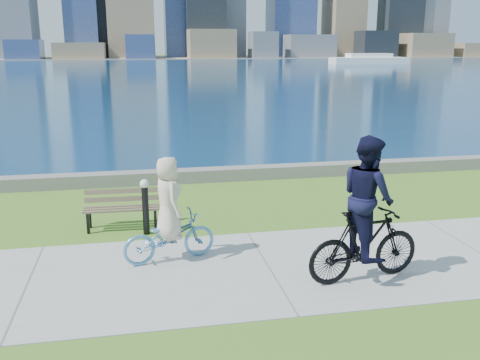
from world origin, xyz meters
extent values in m
plane|color=#3E691B|center=(0.00, 0.00, 0.00)|extent=(320.00, 320.00, 0.00)
cube|color=#999A95|center=(0.00, 0.00, 0.01)|extent=(80.00, 3.50, 0.02)
cube|color=slate|center=(0.00, 6.20, 0.17)|extent=(90.00, 0.50, 0.35)
cube|color=navy|center=(0.00, 72.00, 0.00)|extent=(320.00, 131.00, 0.01)
cube|color=gray|center=(0.00, 130.00, 0.06)|extent=(320.00, 30.00, 0.12)
cube|color=navy|center=(-25.54, 119.76, 2.16)|extent=(7.35, 7.25, 4.32)
cube|color=#846F51|center=(-13.88, 120.55, 1.84)|extent=(11.14, 8.84, 3.68)
cube|color=navy|center=(-0.47, 121.14, 2.73)|extent=(6.41, 10.00, 5.45)
cube|color=#846F51|center=(16.17, 120.67, 3.34)|extent=(10.79, 8.34, 6.69)
cube|color=slate|center=(28.49, 119.60, 3.10)|extent=(6.17, 6.07, 6.21)
cube|color=slate|center=(40.95, 122.24, 2.78)|extent=(11.65, 7.44, 5.57)
cube|color=black|center=(58.21, 122.38, 3.27)|extent=(8.96, 8.74, 6.54)
cube|color=#846F51|center=(71.13, 120.20, 2.97)|extent=(11.41, 7.93, 5.95)
cube|color=#846F51|center=(84.40, 121.65, 1.79)|extent=(8.69, 9.93, 3.57)
cube|color=white|center=(38.87, 82.40, 0.58)|extent=(13.63, 3.89, 1.17)
cube|color=white|center=(38.87, 82.40, 1.51)|extent=(7.79, 2.92, 0.68)
cube|color=black|center=(-3.21, 2.40, 0.22)|extent=(0.06, 0.06, 0.44)
cube|color=black|center=(-1.84, 2.36, 0.22)|extent=(0.06, 0.06, 0.44)
cube|color=black|center=(-3.19, 2.75, 0.22)|extent=(0.06, 0.06, 0.44)
cube|color=black|center=(-1.83, 2.71, 0.22)|extent=(0.06, 0.06, 0.44)
cube|color=brown|center=(-2.53, 2.38, 0.46)|extent=(1.56, 0.15, 0.04)
cube|color=brown|center=(-2.52, 2.54, 0.46)|extent=(1.56, 0.15, 0.04)
cube|color=brown|center=(-2.52, 2.69, 0.46)|extent=(1.56, 0.15, 0.04)
cube|color=brown|center=(-2.51, 2.81, 0.58)|extent=(1.56, 0.11, 0.11)
cube|color=brown|center=(-2.51, 2.84, 0.75)|extent=(1.56, 0.11, 0.11)
cylinder|color=black|center=(-2.04, 2.15, 0.51)|extent=(0.13, 0.13, 1.03)
sphere|color=silver|center=(-2.04, 2.15, 1.06)|extent=(0.19, 0.19, 0.19)
imported|color=#5093C4|center=(-1.66, 0.65, 0.46)|extent=(0.96, 1.77, 0.88)
imported|color=silver|center=(-1.66, 0.65, 1.18)|extent=(0.62, 0.81, 1.46)
imported|color=black|center=(1.40, -0.76, 0.62)|extent=(0.86, 2.06, 1.20)
imported|color=black|center=(1.40, -0.76, 1.43)|extent=(0.87, 1.04, 1.97)
camera|label=1|loc=(-2.14, -8.34, 3.81)|focal=40.00mm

